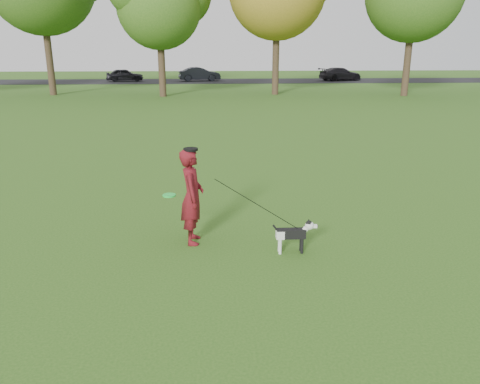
{
  "coord_description": "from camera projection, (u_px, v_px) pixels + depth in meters",
  "views": [
    {
      "loc": [
        -0.5,
        -7.94,
        3.39
      ],
      "look_at": [
        -0.06,
        -0.19,
        0.95
      ],
      "focal_mm": 35.0,
      "sensor_mm": 36.0,
      "label": 1
    }
  ],
  "objects": [
    {
      "name": "dog",
      "position": [
        295.0,
        233.0,
        7.91
      ],
      "size": [
        0.78,
        0.16,
        0.59
      ],
      "color": "black",
      "rests_on": "ground"
    },
    {
      "name": "car_left",
      "position": [
        125.0,
        75.0,
        46.03
      ],
      "size": [
        3.76,
        1.97,
        1.22
      ],
      "primitive_type": "imported",
      "rotation": [
        0.0,
        0.0,
        1.72
      ],
      "color": "black",
      "rests_on": "road"
    },
    {
      "name": "car_right",
      "position": [
        340.0,
        74.0,
        47.19
      ],
      "size": [
        4.72,
        3.0,
        1.27
      ],
      "primitive_type": "imported",
      "rotation": [
        0.0,
        0.0,
        1.87
      ],
      "color": "black",
      "rests_on": "road"
    },
    {
      "name": "car_mid",
      "position": [
        199.0,
        74.0,
        46.41
      ],
      "size": [
        4.26,
        2.13,
        1.34
      ],
      "primitive_type": "imported",
      "rotation": [
        0.0,
        0.0,
        1.75
      ],
      "color": "black",
      "rests_on": "road"
    },
    {
      "name": "ground",
      "position": [
        243.0,
        238.0,
        8.61
      ],
      "size": [
        120.0,
        120.0,
        0.0
      ],
      "primitive_type": "plane",
      "color": "#285116",
      "rests_on": "ground"
    },
    {
      "name": "road",
      "position": [
        218.0,
        81.0,
        46.71
      ],
      "size": [
        120.0,
        7.0,
        0.02
      ],
      "primitive_type": "cube",
      "color": "black",
      "rests_on": "ground"
    },
    {
      "name": "man_held_items",
      "position": [
        257.0,
        204.0,
        7.99
      ],
      "size": [
        2.36,
        0.68,
        1.33
      ],
      "color": "#1BDD41",
      "rests_on": "ground"
    },
    {
      "name": "man",
      "position": [
        192.0,
        197.0,
        8.2
      ],
      "size": [
        0.41,
        0.63,
        1.71
      ],
      "primitive_type": "imported",
      "rotation": [
        0.0,
        0.0,
        1.58
      ],
      "color": "#5A100C",
      "rests_on": "ground"
    }
  ]
}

